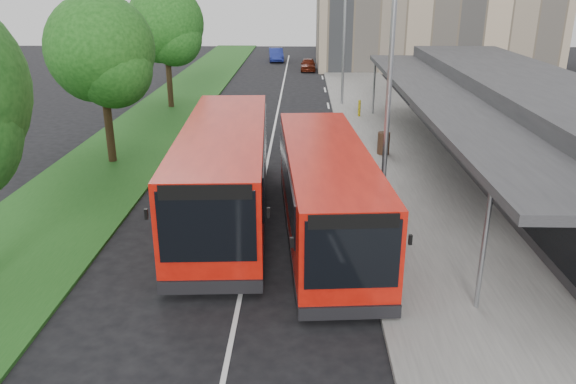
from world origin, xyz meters
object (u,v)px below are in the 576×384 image
object	(u,v)px
bus_second	(225,172)
tree_mid	(101,56)
lamp_post_far	(343,32)
bus_main	(326,193)
bollard	(359,108)
car_near	(308,64)
lamp_post_near	(386,86)
tree_far	(166,29)
car_far	(276,55)
litter_bin	(384,143)

from	to	relation	value
bus_second	tree_mid	bearing A→B (deg)	130.98
lamp_post_far	bus_main	xyz separation A→B (m)	(-1.78, -20.64, -3.23)
tree_mid	bollard	size ratio (longest dim) A/B	7.60
tree_mid	bus_main	size ratio (longest dim) A/B	0.70
car_near	lamp_post_near	bearing A→B (deg)	-86.12
bus_main	car_near	xyz separation A→B (m)	(-0.26, 36.71, -0.91)
lamp_post_near	bus_second	distance (m)	6.06
bus_second	tree_far	bearing A→B (deg)	105.05
bollard	car_far	world-z (taller)	car_far
lamp_post_near	car_far	distance (m)	43.38
lamp_post_near	lamp_post_far	size ratio (longest dim) A/B	1.00
litter_bin	bollard	distance (m)	7.97
car_near	bus_second	bearing A→B (deg)	-94.40
car_far	car_near	bearing A→B (deg)	-69.21
lamp_post_far	lamp_post_near	bearing A→B (deg)	-90.00
bollard	lamp_post_near	bearing A→B (deg)	-93.08
tree_far	litter_bin	distance (m)	16.98
tree_mid	car_near	world-z (taller)	tree_mid
car_far	bus_main	bearing A→B (deg)	-90.49
tree_mid	car_near	size ratio (longest dim) A/B	2.16
lamp_post_near	car_near	distance (m)	36.35
tree_mid	lamp_post_near	size ratio (longest dim) A/B	0.92
litter_bin	bollard	xyz separation A→B (m)	(-0.38, 7.96, -0.03)
tree_far	bus_main	bearing A→B (deg)	-64.61
tree_mid	car_near	bearing A→B (deg)	72.60
lamp_post_far	bus_second	xyz separation A→B (m)	(-5.14, -19.11, -3.08)
lamp_post_far	bollard	size ratio (longest dim) A/B	8.28
tree_mid	lamp_post_near	xyz separation A→B (m)	(11.13, -7.05, -0.02)
tree_far	litter_bin	size ratio (longest dim) A/B	7.53
tree_far	car_near	distance (m)	19.78
lamp_post_near	bus_second	xyz separation A→B (m)	(-5.14, 0.89, -3.08)
lamp_post_near	bollard	bearing A→B (deg)	86.92
tree_far	bollard	xyz separation A→B (m)	(12.00, -2.83, -4.34)
bus_second	bollard	bearing A→B (deg)	65.39
tree_far	lamp_post_near	xyz separation A→B (m)	(11.13, -19.05, -0.26)
bus_main	bus_second	distance (m)	3.70
tree_mid	lamp_post_far	xyz separation A→B (m)	(11.13, 12.95, -0.02)
bus_main	bollard	size ratio (longest dim) A/B	10.81
lamp_post_near	car_far	size ratio (longest dim) A/B	1.97
tree_mid	bollard	distance (m)	15.65
lamp_post_far	tree_far	bearing A→B (deg)	-175.13
tree_mid	lamp_post_far	world-z (taller)	lamp_post_far
bollard	bus_main	bearing A→B (deg)	-98.94
bollard	car_near	bearing A→B (deg)	98.34
lamp_post_far	bus_second	bearing A→B (deg)	-105.07
tree_far	car_near	bearing A→B (deg)	61.87
lamp_post_far	bollard	bearing A→B (deg)	-76.99
car_near	tree_far	bearing A→B (deg)	-117.48
lamp_post_near	lamp_post_far	bearing A→B (deg)	90.00
bus_second	bollard	distance (m)	16.50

